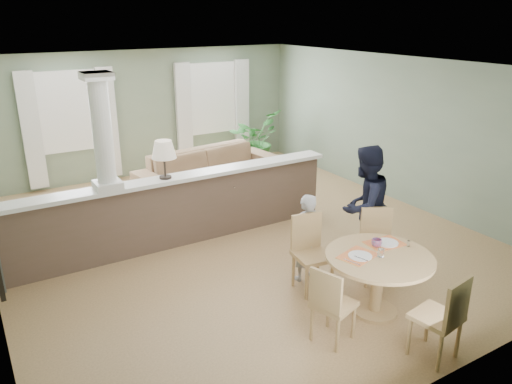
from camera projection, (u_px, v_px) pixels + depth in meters
ground at (235, 236)px, 8.11m from camera, size 8.00×8.00×0.00m
room_shell at (213, 119)px, 7.98m from camera, size 7.02×8.02×2.71m
pony_wall at (171, 203)px, 7.55m from camera, size 5.32×0.38×2.70m
sofa at (212, 173)px, 9.88m from camera, size 3.08×1.51×0.86m
houseplant at (254, 140)px, 11.47m from camera, size 1.56×1.51×1.33m
dining_table at (378, 267)px, 5.84m from camera, size 1.26×1.26×0.86m
chair_far_boy at (310, 249)px, 6.42m from camera, size 0.51×0.51×1.00m
chair_far_man at (377, 241)px, 6.65m from camera, size 0.60×0.60×0.98m
chair_near at (444, 315)px, 5.04m from camera, size 0.50×0.50×0.97m
chair_side at (330, 302)px, 5.33m from camera, size 0.51×0.51×0.91m
child_person at (305, 238)px, 6.61m from camera, size 0.47×0.34×1.22m
man_person at (364, 207)px, 6.94m from camera, size 0.97×0.82×1.75m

